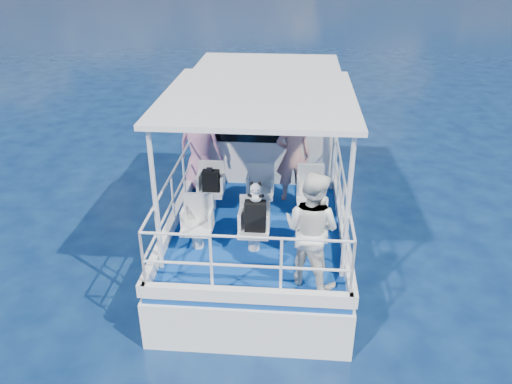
# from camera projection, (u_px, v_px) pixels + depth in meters

# --- Properties ---
(ground) EXTENTS (2000.00, 2000.00, 0.00)m
(ground) POSITION_uv_depth(u_px,v_px,m) (259.00, 257.00, 9.37)
(ground) COLOR #081B40
(ground) RESTS_ON ground
(hull) EXTENTS (3.00, 7.00, 1.60)m
(hull) POSITION_uv_depth(u_px,v_px,m) (263.00, 229.00, 10.26)
(hull) COLOR white
(hull) RESTS_ON ground
(deck) EXTENTS (2.90, 6.90, 0.10)m
(deck) POSITION_uv_depth(u_px,v_px,m) (263.00, 193.00, 9.88)
(deck) COLOR navy
(deck) RESTS_ON hull
(cabin) EXTENTS (2.85, 2.00, 2.20)m
(cabin) POSITION_uv_depth(u_px,v_px,m) (267.00, 116.00, 10.52)
(cabin) COLOR white
(cabin) RESTS_ON deck
(canopy) EXTENTS (3.00, 3.20, 0.08)m
(canopy) POSITION_uv_depth(u_px,v_px,m) (259.00, 97.00, 7.78)
(canopy) COLOR white
(canopy) RESTS_ON cabin
(canopy_posts) EXTENTS (2.77, 2.97, 2.20)m
(canopy_posts) POSITION_uv_depth(u_px,v_px,m) (258.00, 165.00, 8.25)
(canopy_posts) COLOR white
(canopy_posts) RESTS_ON deck
(railings) EXTENTS (2.84, 3.59, 1.00)m
(railings) POSITION_uv_depth(u_px,v_px,m) (257.00, 206.00, 8.23)
(railings) COLOR white
(railings) RESTS_ON deck
(seat_port_fwd) EXTENTS (0.48, 0.46, 0.38)m
(seat_port_fwd) POSITION_uv_depth(u_px,v_px,m) (211.00, 199.00, 9.12)
(seat_port_fwd) COLOR silver
(seat_port_fwd) RESTS_ON deck
(seat_center_fwd) EXTENTS (0.48, 0.46, 0.38)m
(seat_center_fwd) POSITION_uv_depth(u_px,v_px,m) (260.00, 201.00, 9.06)
(seat_center_fwd) COLOR silver
(seat_center_fwd) RESTS_ON deck
(seat_stbd_fwd) EXTENTS (0.48, 0.46, 0.38)m
(seat_stbd_fwd) POSITION_uv_depth(u_px,v_px,m) (310.00, 203.00, 8.99)
(seat_stbd_fwd) COLOR silver
(seat_stbd_fwd) RESTS_ON deck
(seat_port_aft) EXTENTS (0.48, 0.46, 0.38)m
(seat_port_aft) POSITION_uv_depth(u_px,v_px,m) (198.00, 236.00, 7.97)
(seat_port_aft) COLOR silver
(seat_port_aft) RESTS_ON deck
(seat_center_aft) EXTENTS (0.48, 0.46, 0.38)m
(seat_center_aft) POSITION_uv_depth(u_px,v_px,m) (254.00, 239.00, 7.90)
(seat_center_aft) COLOR silver
(seat_center_aft) RESTS_ON deck
(seat_stbd_aft) EXTENTS (0.48, 0.46, 0.38)m
(seat_stbd_aft) POSITION_uv_depth(u_px,v_px,m) (311.00, 241.00, 7.84)
(seat_stbd_aft) COLOR silver
(seat_stbd_aft) RESTS_ON deck
(passenger_port_fwd) EXTENTS (0.70, 0.54, 1.72)m
(passenger_port_fwd) POSITION_uv_depth(u_px,v_px,m) (200.00, 146.00, 9.62)
(passenger_port_fwd) COLOR #C982A5
(passenger_port_fwd) RESTS_ON deck
(passenger_stbd_fwd) EXTENTS (0.68, 0.48, 1.75)m
(passenger_stbd_fwd) POSITION_uv_depth(u_px,v_px,m) (293.00, 156.00, 9.15)
(passenger_stbd_fwd) COLOR tan
(passenger_stbd_fwd) RESTS_ON deck
(passenger_stbd_aft) EXTENTS (1.05, 0.98, 1.72)m
(passenger_stbd_aft) POSITION_uv_depth(u_px,v_px,m) (311.00, 229.00, 6.87)
(passenger_stbd_aft) COLOR white
(passenger_stbd_aft) RESTS_ON deck
(backpack_port) EXTENTS (0.30, 0.17, 0.39)m
(backpack_port) POSITION_uv_depth(u_px,v_px,m) (211.00, 181.00, 8.92)
(backpack_port) COLOR black
(backpack_port) RESTS_ON seat_port_fwd
(backpack_center) EXTENTS (0.33, 0.18, 0.49)m
(backpack_center) POSITION_uv_depth(u_px,v_px,m) (255.00, 216.00, 7.67)
(backpack_center) COLOR black
(backpack_center) RESTS_ON seat_center_aft
(compact_camera) EXTENTS (0.10, 0.06, 0.06)m
(compact_camera) POSITION_uv_depth(u_px,v_px,m) (209.00, 169.00, 8.80)
(compact_camera) COLOR black
(compact_camera) RESTS_ON backpack_port
(panda) EXTENTS (0.21, 0.18, 0.33)m
(panda) POSITION_uv_depth(u_px,v_px,m) (256.00, 192.00, 7.50)
(panda) COLOR white
(panda) RESTS_ON backpack_center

